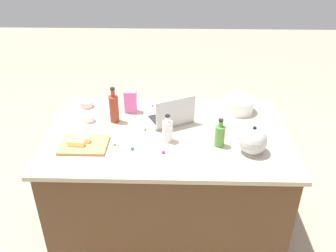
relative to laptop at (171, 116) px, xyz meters
name	(u,v)px	position (x,y,z in m)	size (l,w,h in m)	color
ground_plane	(168,226)	(0.02, 0.14, -0.95)	(12.00, 12.00, 0.00)	gray
island_counter	(168,183)	(0.02, 0.14, -0.50)	(1.66, 1.05, 0.90)	#4C331E
laptop	(171,116)	(0.00, 0.00, 0.00)	(0.38, 0.34, 0.22)	#B7B7BC
mixing_bowl_large	(239,105)	(-0.51, -0.18, 0.01)	(0.24, 0.24, 0.10)	white
bottle_olive	(220,135)	(-0.32, 0.30, 0.03)	(0.07, 0.07, 0.20)	#4C8C38
bottle_soy	(114,108)	(0.41, 0.00, 0.06)	(0.07, 0.07, 0.27)	maroon
bottle_vinegar	(168,131)	(0.01, 0.25, 0.03)	(0.07, 0.07, 0.19)	white
kettle	(253,141)	(-0.52, 0.37, 0.03)	(0.21, 0.18, 0.20)	#ADADB2
cutting_board	(84,145)	(0.56, 0.33, -0.04)	(0.31, 0.23, 0.02)	#AD7F4C
butter_stick_left	(82,139)	(0.58, 0.31, -0.01)	(0.11, 0.04, 0.04)	#F4E58C
butter_stick_right	(76,143)	(0.61, 0.35, -0.01)	(0.11, 0.04, 0.04)	#F4E58C
ramekin_small	(88,119)	(0.60, 0.00, -0.03)	(0.08, 0.08, 0.04)	white
ramekin_medium	(86,104)	(0.67, -0.23, -0.02)	(0.10, 0.10, 0.05)	beige
candy_bag	(130,102)	(0.31, -0.15, 0.04)	(0.09, 0.06, 0.17)	pink
candy_0	(152,105)	(0.15, -0.25, -0.04)	(0.02, 0.02, 0.02)	#CC3399
candy_1	(132,148)	(0.24, 0.37, -0.04)	(0.02, 0.02, 0.02)	blue
candy_2	(115,144)	(0.36, 0.32, -0.04)	(0.02, 0.02, 0.02)	orange
candy_3	(163,152)	(0.04, 0.40, -0.04)	(0.02, 0.02, 0.02)	#CC3399
candy_4	(145,129)	(0.18, 0.13, -0.04)	(0.02, 0.02, 0.02)	orange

